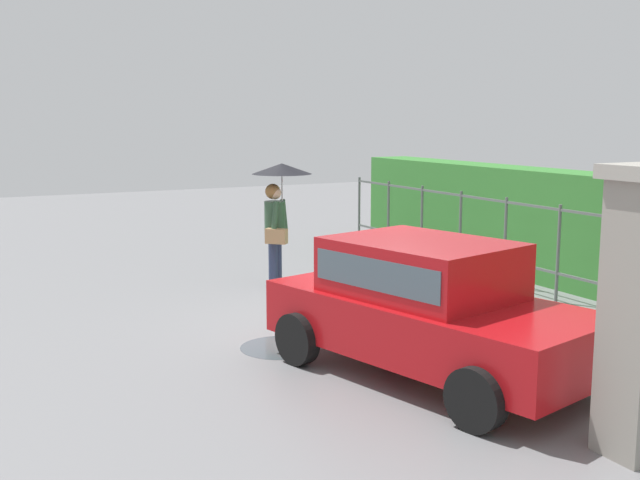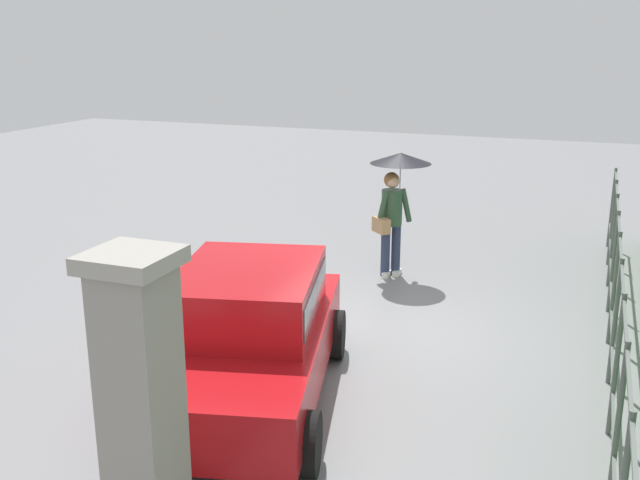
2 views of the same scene
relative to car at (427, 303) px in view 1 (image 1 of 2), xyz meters
The scene contains 6 objects.
ground_plane 2.53m from the car, 161.78° to the left, with size 40.00×40.00×0.00m, color slate.
car is the anchor object (origin of this frame).
pedestrian 4.74m from the car, behind, with size 0.98×0.98×2.05m.
fence_section 4.10m from the car, 116.14° to the left, with size 11.97×0.05×1.50m.
hedge_row 5.07m from the car, 110.91° to the left, with size 12.92×0.90×1.90m, color #387F33.
puddle_near 2.07m from the car, 148.36° to the right, with size 1.00×1.00×0.00m, color #4C545B.
Camera 1 is at (8.86, -5.46, 2.78)m, focal length 42.74 mm.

